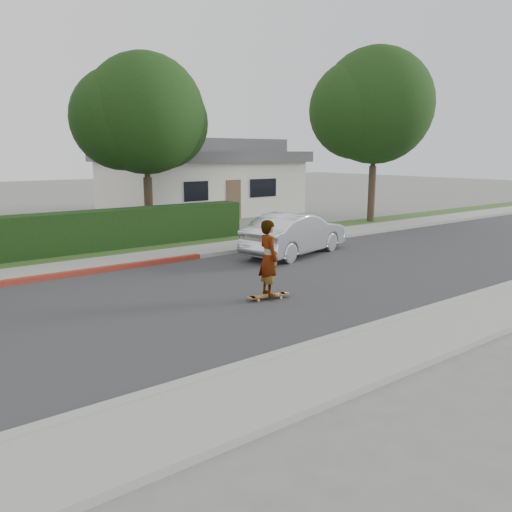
# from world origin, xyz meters

# --- Properties ---
(ground) EXTENTS (120.00, 120.00, 0.00)m
(ground) POSITION_xyz_m (0.00, 0.00, 0.00)
(ground) COLOR slate
(ground) RESTS_ON ground
(road) EXTENTS (60.00, 8.00, 0.01)m
(road) POSITION_xyz_m (0.00, 0.00, 0.01)
(road) COLOR #2D2D30
(road) RESTS_ON ground
(curb_near) EXTENTS (60.00, 0.20, 0.15)m
(curb_near) POSITION_xyz_m (0.00, -4.10, 0.07)
(curb_near) COLOR #9E9E99
(curb_near) RESTS_ON ground
(sidewalk_near) EXTENTS (60.00, 1.60, 0.12)m
(sidewalk_near) POSITION_xyz_m (0.00, -5.00, 0.06)
(sidewalk_near) COLOR gray
(sidewalk_near) RESTS_ON ground
(curb_far) EXTENTS (60.00, 0.20, 0.15)m
(curb_far) POSITION_xyz_m (0.00, 4.10, 0.07)
(curb_far) COLOR #9E9E99
(curb_far) RESTS_ON ground
(curb_red_section) EXTENTS (12.00, 0.21, 0.15)m
(curb_red_section) POSITION_xyz_m (-5.00, 4.10, 0.08)
(curb_red_section) COLOR maroon
(curb_red_section) RESTS_ON ground
(sidewalk_far) EXTENTS (60.00, 1.60, 0.12)m
(sidewalk_far) POSITION_xyz_m (0.00, 5.00, 0.06)
(sidewalk_far) COLOR gray
(sidewalk_far) RESTS_ON ground
(planting_strip) EXTENTS (60.00, 1.60, 0.10)m
(planting_strip) POSITION_xyz_m (0.00, 6.60, 0.05)
(planting_strip) COLOR #2D4C1E
(planting_strip) RESTS_ON ground
(hedge) EXTENTS (15.00, 1.00, 1.50)m
(hedge) POSITION_xyz_m (-3.00, 7.20, 0.75)
(hedge) COLOR black
(hedge) RESTS_ON ground
(tree_center) EXTENTS (5.66, 4.84, 7.44)m
(tree_center) POSITION_xyz_m (1.49, 9.19, 4.90)
(tree_center) COLOR #33261C
(tree_center) RESTS_ON ground
(tree_right) EXTENTS (6.32, 5.60, 8.56)m
(tree_right) POSITION_xyz_m (12.49, 6.69, 5.63)
(tree_right) COLOR #33261C
(tree_right) RESTS_ON ground
(house) EXTENTS (10.60, 8.60, 4.30)m
(house) POSITION_xyz_m (8.00, 16.00, 2.10)
(house) COLOR beige
(house) RESTS_ON ground
(skateboard) EXTENTS (1.15, 0.46, 0.11)m
(skateboard) POSITION_xyz_m (-0.10, -1.13, 0.10)
(skateboard) COLOR yellow
(skateboard) RESTS_ON ground
(skateboarder) EXTENTS (0.56, 0.74, 1.84)m
(skateboarder) POSITION_xyz_m (-0.10, -1.13, 1.03)
(skateboarder) COLOR white
(skateboarder) RESTS_ON skateboard
(car_silver) EXTENTS (4.73, 2.68, 1.47)m
(car_silver) POSITION_xyz_m (4.07, 2.66, 0.74)
(car_silver) COLOR silver
(car_silver) RESTS_ON ground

